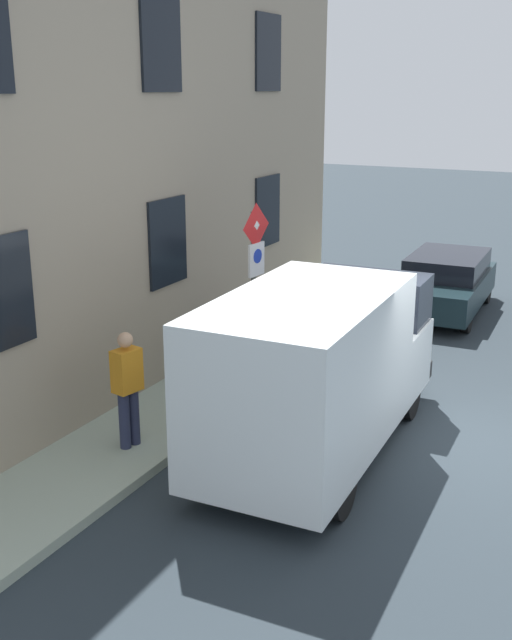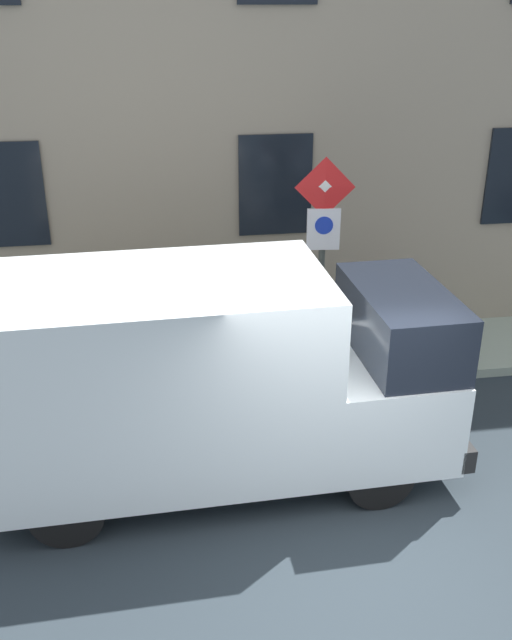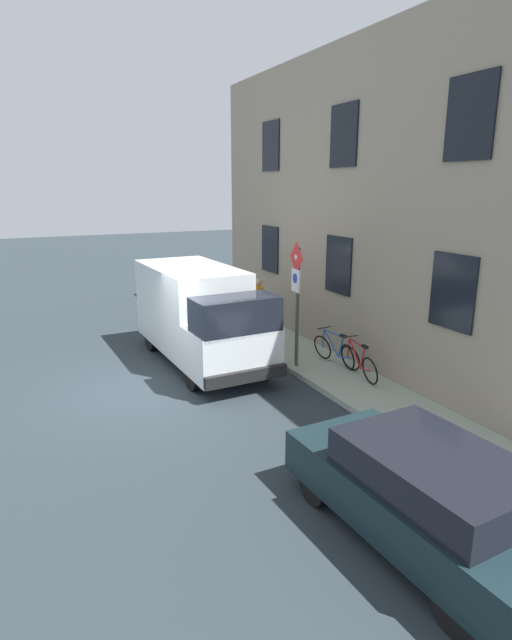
{
  "view_description": "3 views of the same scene",
  "coord_description": "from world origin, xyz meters",
  "px_view_note": "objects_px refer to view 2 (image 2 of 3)",
  "views": [
    {
      "loc": [
        -2.09,
        10.9,
        5.11
      ],
      "look_at": [
        3.5,
        -0.06,
        1.39
      ],
      "focal_mm": 43.24,
      "sensor_mm": 36.0,
      "label": 1
    },
    {
      "loc": [
        -5.21,
        1.87,
        5.2
      ],
      "look_at": [
        3.14,
        0.6,
        1.33
      ],
      "focal_mm": 40.32,
      "sensor_mm": 36.0,
      "label": 2
    },
    {
      "loc": [
        -2.63,
        -11.03,
        4.6
      ],
      "look_at": [
        2.57,
        -0.38,
        1.47
      ],
      "focal_mm": 28.72,
      "sensor_mm": 36.0,
      "label": 3
    }
  ],
  "objects_px": {
    "bicycle_blue": "(329,322)",
    "sign_post_stacked": "(323,240)",
    "delivery_van": "(207,375)",
    "pedestrian": "(98,316)",
    "bicycle_red": "(387,318)"
  },
  "relations": [
    {
      "from": "delivery_van",
      "to": "bicycle_blue",
      "type": "bearing_deg",
      "value": 51.63
    },
    {
      "from": "delivery_van",
      "to": "sign_post_stacked",
      "type": "bearing_deg",
      "value": 46.06
    },
    {
      "from": "pedestrian",
      "to": "delivery_van",
      "type": "bearing_deg",
      "value": 41.08
    },
    {
      "from": "bicycle_blue",
      "to": "sign_post_stacked",
      "type": "bearing_deg",
      "value": 59.83
    },
    {
      "from": "sign_post_stacked",
      "to": "delivery_van",
      "type": "relative_size",
      "value": 0.56
    },
    {
      "from": "sign_post_stacked",
      "to": "pedestrian",
      "type": "bearing_deg",
      "value": 81.38
    },
    {
      "from": "delivery_van",
      "to": "bicycle_blue",
      "type": "relative_size",
      "value": 3.14
    },
    {
      "from": "sign_post_stacked",
      "to": "bicycle_blue",
      "type": "bearing_deg",
      "value": -22.77
    },
    {
      "from": "delivery_van",
      "to": "pedestrian",
      "type": "distance_m",
      "value": 2.74
    },
    {
      "from": "bicycle_red",
      "to": "bicycle_blue",
      "type": "distance_m",
      "value": 0.94
    },
    {
      "from": "sign_post_stacked",
      "to": "delivery_van",
      "type": "distance_m",
      "value": 2.72
    },
    {
      "from": "delivery_van",
      "to": "pedestrian",
      "type": "xyz_separation_m",
      "value": [
        2.38,
        1.33,
        -0.26
      ]
    },
    {
      "from": "delivery_van",
      "to": "bicycle_blue",
      "type": "distance_m",
      "value": 3.68
    },
    {
      "from": "delivery_van",
      "to": "pedestrian",
      "type": "relative_size",
      "value": 3.13
    },
    {
      "from": "sign_post_stacked",
      "to": "bicycle_blue",
      "type": "height_order",
      "value": "sign_post_stacked"
    }
  ]
}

